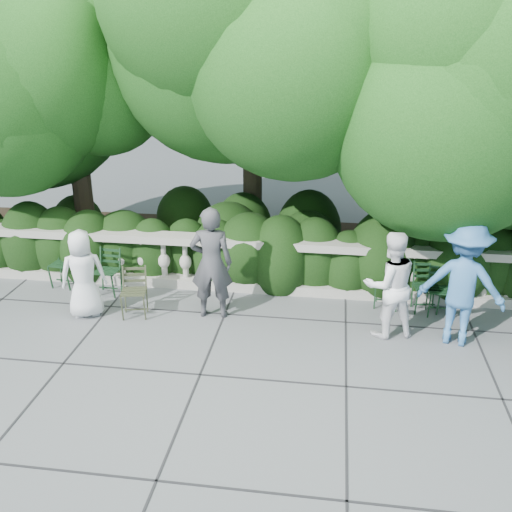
# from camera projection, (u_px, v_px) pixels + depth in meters

# --- Properties ---
(ground) EXTENTS (90.00, 90.00, 0.00)m
(ground) POSITION_uv_depth(u_px,v_px,m) (247.00, 341.00, 8.72)
(ground) COLOR #55585D
(ground) RESTS_ON ground
(balustrade) EXTENTS (12.00, 0.44, 1.00)m
(balustrade) POSITION_uv_depth(u_px,v_px,m) (262.00, 266.00, 10.19)
(balustrade) COLOR #9E998E
(balustrade) RESTS_ON ground
(shrub_hedge) EXTENTS (15.00, 2.60, 1.70)m
(shrub_hedge) POSITION_uv_depth(u_px,v_px,m) (270.00, 265.00, 11.48)
(shrub_hedge) COLOR black
(shrub_hedge) RESTS_ON ground
(tree_canopy) EXTENTS (15.04, 6.52, 6.78)m
(tree_canopy) POSITION_uv_depth(u_px,v_px,m) (312.00, 57.00, 10.08)
(tree_canopy) COLOR #3F3023
(tree_canopy) RESTS_ON ground
(chair_a) EXTENTS (0.47, 0.51, 0.84)m
(chair_a) POSITION_uv_depth(u_px,v_px,m) (106.00, 297.00, 10.11)
(chair_a) COLOR black
(chair_a) RESTS_ON ground
(chair_b) EXTENTS (0.50, 0.53, 0.84)m
(chair_b) POSITION_uv_depth(u_px,v_px,m) (62.00, 290.00, 10.42)
(chair_b) COLOR black
(chair_b) RESTS_ON ground
(chair_d) EXTENTS (0.49, 0.52, 0.84)m
(chair_d) POSITION_uv_depth(u_px,v_px,m) (425.00, 315.00, 9.51)
(chair_d) COLOR black
(chair_d) RESTS_ON ground
(chair_e) EXTENTS (0.45, 0.49, 0.84)m
(chair_e) POSITION_uv_depth(u_px,v_px,m) (439.00, 318.00, 9.39)
(chair_e) COLOR black
(chair_e) RESTS_ON ground
(chair_f) EXTENTS (0.52, 0.55, 0.84)m
(chair_f) POSITION_uv_depth(u_px,v_px,m) (385.00, 310.00, 9.66)
(chair_f) COLOR black
(chair_f) RESTS_ON ground
(chair_weathered) EXTENTS (0.53, 0.56, 0.84)m
(chair_weathered) POSITION_uv_depth(u_px,v_px,m) (135.00, 320.00, 9.34)
(chair_weathered) COLOR black
(chair_weathered) RESTS_ON ground
(person_businessman) EXTENTS (0.85, 0.70, 1.48)m
(person_businessman) POSITION_uv_depth(u_px,v_px,m) (83.00, 274.00, 9.24)
(person_businessman) COLOR white
(person_businessman) RESTS_ON ground
(person_woman_grey) EXTENTS (0.72, 0.51, 1.88)m
(person_woman_grey) POSITION_uv_depth(u_px,v_px,m) (211.00, 263.00, 9.15)
(person_woman_grey) COLOR #3F3E43
(person_woman_grey) RESTS_ON ground
(person_casual_man) EXTENTS (0.98, 0.87, 1.70)m
(person_casual_man) POSITION_uv_depth(u_px,v_px,m) (390.00, 285.00, 8.60)
(person_casual_man) COLOR white
(person_casual_man) RESTS_ON ground
(person_older_blue) EXTENTS (1.39, 1.02, 1.93)m
(person_older_blue) POSITION_uv_depth(u_px,v_px,m) (463.00, 283.00, 8.36)
(person_older_blue) COLOR teal
(person_older_blue) RESTS_ON ground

